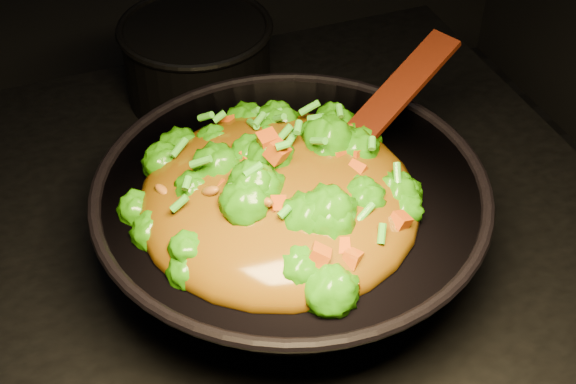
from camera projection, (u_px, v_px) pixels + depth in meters
name	position (u px, v px, depth m)	size (l,w,h in m)	color
wok	(291.00, 227.00, 0.99)	(0.46, 0.46, 0.13)	black
stir_fry	(278.00, 169.00, 0.89)	(0.32, 0.32, 0.11)	#277A08
spatula	(378.00, 114.00, 0.98)	(0.28, 0.04, 0.01)	black
back_pot	(198.00, 60.00, 1.27)	(0.23, 0.23, 0.13)	black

